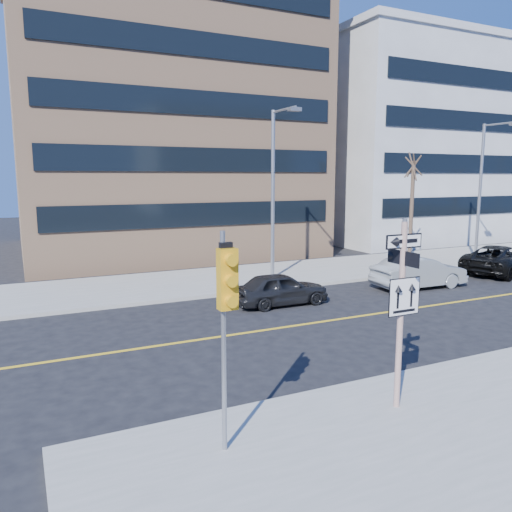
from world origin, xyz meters
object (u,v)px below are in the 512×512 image
traffic_signal (227,297)px  parked_car_a (281,289)px  streetlight_a (275,183)px  parked_car_c (499,259)px  parked_car_b (419,272)px  sign_pole (401,304)px  streetlight_b (484,182)px  street_tree_west (413,169)px

traffic_signal → parked_car_a: 11.48m
streetlight_a → parked_car_c: bearing=-15.2°
parked_car_b → sign_pole: bearing=137.6°
streetlight_a → sign_pole: bearing=-106.8°
parked_car_c → streetlight_a: 12.83m
streetlight_b → street_tree_west: size_ratio=1.26×
parked_car_b → parked_car_c: bearing=-79.4°
street_tree_west → traffic_signal: bearing=-140.6°
sign_pole → streetlight_a: bearing=73.2°
traffic_signal → streetlight_a: size_ratio=0.50×
parked_car_c → street_tree_west: street_tree_west is taller
parked_car_c → streetlight_b: 5.59m
parked_car_c → streetlight_a: (-11.76, 3.19, 4.01)m
sign_pole → parked_car_c: bearing=32.6°
traffic_signal → parked_car_b: bearing=35.1°
streetlight_b → street_tree_west: 5.09m
parked_car_a → parked_car_c: size_ratio=0.72×
streetlight_a → streetlight_b: (14.00, 0.00, 0.00)m
parked_car_a → parked_car_c: (13.61, 0.83, 0.09)m
traffic_signal → streetlight_b: (22.00, 13.42, 1.73)m
traffic_signal → streetlight_b: size_ratio=0.50×
sign_pole → parked_car_c: sign_pole is taller
parked_car_b → street_tree_west: size_ratio=0.71×
traffic_signal → streetlight_a: 15.72m
parked_car_a → streetlight_b: size_ratio=0.48×
parked_car_a → sign_pole: bearing=167.6°
parked_car_a → streetlight_a: size_ratio=0.48×
streetlight_a → street_tree_west: bearing=3.5°
street_tree_west → parked_car_b: bearing=-128.4°
traffic_signal → sign_pole: bearing=2.1°
parked_car_b → streetlight_a: 7.82m
parked_car_b → street_tree_west: bearing=-35.4°
traffic_signal → streetlight_a: (8.00, 13.42, 1.73)m
streetlight_a → street_tree_west: streetlight_a is taller
parked_car_a → parked_car_c: bearing=-85.8°
parked_car_a → street_tree_west: 12.74m
traffic_signal → parked_car_c: 22.37m
street_tree_west → streetlight_b: bearing=-6.2°
parked_car_a → parked_car_b: bearing=-89.5°
parked_car_c → streetlight_a: size_ratio=0.67×
streetlight_b → parked_car_b: bearing=-154.9°
streetlight_a → streetlight_b: same height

